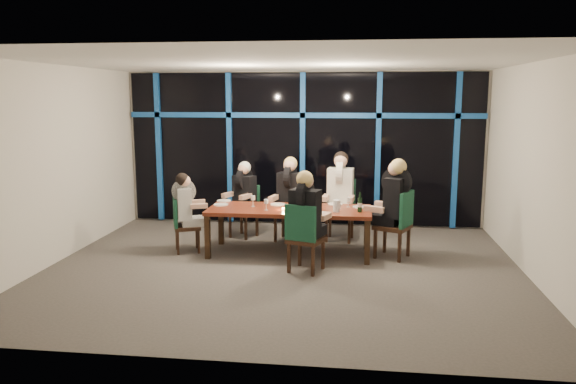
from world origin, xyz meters
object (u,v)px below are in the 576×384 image
object	(u,v)px
chair_near_mid	(304,235)
diner_far_right	(340,183)
dining_table	(290,212)
chair_far_right	(340,206)
chair_far_left	(246,208)
chair_far_mid	(291,208)
diner_far_mid	(289,187)
diner_end_right	(394,194)
diner_near_mid	(306,206)
water_pitcher	(336,206)
chair_end_left	(182,222)
diner_end_left	(186,201)
wine_bottle	(360,204)
diner_far_left	(243,188)
chair_end_right	(398,221)

from	to	relation	value
chair_near_mid	diner_far_right	size ratio (longest dim) A/B	0.97
chair_near_mid	dining_table	bearing A→B (deg)	-52.89
chair_far_right	chair_near_mid	size ratio (longest dim) A/B	1.06
chair_far_left	chair_far_mid	size ratio (longest dim) A/B	0.93
chair_far_left	diner_far_right	world-z (taller)	diner_far_right
dining_table	diner_far_mid	world-z (taller)	diner_far_mid
diner_far_mid	diner_end_right	world-z (taller)	diner_end_right
diner_near_mid	water_pitcher	distance (m)	0.82
chair_far_mid	diner_near_mid	distance (m)	1.88
diner_far_mid	chair_end_left	bearing A→B (deg)	-137.39
diner_far_mid	diner_end_left	distance (m)	1.82
diner_end_right	wine_bottle	world-z (taller)	diner_end_right
chair_far_right	diner_end_left	size ratio (longest dim) A/B	1.24
dining_table	wine_bottle	world-z (taller)	wine_bottle
diner_near_mid	water_pitcher	xyz separation A→B (m)	(0.41, 0.70, -0.12)
diner_far_left	diner_far_mid	distance (m)	0.88
diner_far_right	water_pitcher	distance (m)	1.17
diner_far_mid	wine_bottle	xyz separation A→B (m)	(1.22, -0.98, -0.09)
diner_far_mid	diner_end_right	size ratio (longest dim) A/B	0.94
chair_near_mid	diner_near_mid	size ratio (longest dim) A/B	1.03
diner_far_left	chair_end_left	bearing A→B (deg)	-101.22
chair_end_right	dining_table	bearing A→B (deg)	-67.28
chair_far_left	chair_near_mid	bearing A→B (deg)	-33.83
diner_far_mid	diner_near_mid	distance (m)	1.76
chair_far_left	diner_far_left	xyz separation A→B (m)	(-0.03, -0.07, 0.37)
diner_end_right	chair_far_left	bearing A→B (deg)	-88.46
chair_far_left	water_pitcher	bearing A→B (deg)	-12.04
chair_far_right	diner_end_left	bearing A→B (deg)	-149.22
chair_near_mid	diner_end_right	size ratio (longest dim) A/B	0.97
chair_far_right	diner_far_left	size ratio (longest dim) A/B	1.18
chair_far_mid	chair_near_mid	size ratio (longest dim) A/B	1.00
diner_end_left	chair_far_right	bearing A→B (deg)	-86.90
chair_near_mid	water_pitcher	world-z (taller)	chair_near_mid
chair_end_right	diner_end_left	size ratio (longest dim) A/B	1.24
chair_end_left	chair_end_right	bearing A→B (deg)	-110.72
diner_end_left	diner_far_left	bearing A→B (deg)	-55.69
diner_far_mid	diner_near_mid	xyz separation A→B (m)	(0.45, -1.70, 0.00)
diner_far_right	diner_end_left	distance (m)	2.68
chair_far_right	diner_near_mid	size ratio (longest dim) A/B	1.09
diner_far_left	chair_far_left	bearing A→B (deg)	90.00
chair_far_mid	chair_far_left	bearing A→B (deg)	-177.68
diner_far_left	diner_end_right	world-z (taller)	diner_end_right
dining_table	chair_far_mid	world-z (taller)	chair_far_mid
water_pitcher	chair_far_mid	bearing A→B (deg)	150.15
diner_far_left	wine_bottle	bearing A→B (deg)	-4.42
chair_far_mid	chair_end_right	xyz separation A→B (m)	(1.81, -0.95, 0.04)
dining_table	diner_far_left	world-z (taller)	diner_far_left
chair_far_right	diner_near_mid	world-z (taller)	diner_near_mid
chair_far_left	chair_end_left	bearing A→B (deg)	-100.60
diner_far_right	diner_end_left	xyz separation A→B (m)	(-2.46, -1.05, -0.17)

